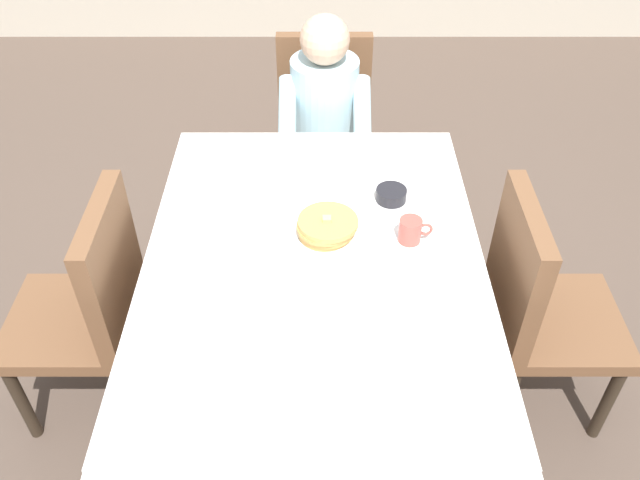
% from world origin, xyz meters
% --- Properties ---
extents(ground_plane, '(14.00, 14.00, 0.00)m').
position_xyz_m(ground_plane, '(0.00, 0.00, 0.00)').
color(ground_plane, brown).
extents(dining_table_main, '(1.12, 1.52, 0.74)m').
position_xyz_m(dining_table_main, '(0.00, 0.00, 0.65)').
color(dining_table_main, white).
rests_on(dining_table_main, ground).
extents(chair_diner, '(0.44, 0.45, 0.93)m').
position_xyz_m(chair_diner, '(0.04, 1.17, 0.53)').
color(chair_diner, brown).
rests_on(chair_diner, ground).
extents(diner_person, '(0.40, 0.43, 1.12)m').
position_xyz_m(diner_person, '(0.04, 1.01, 0.67)').
color(diner_person, silver).
rests_on(diner_person, ground).
extents(chair_left_side, '(0.45, 0.44, 0.93)m').
position_xyz_m(chair_left_side, '(-0.77, 0.00, 0.53)').
color(chair_left_side, brown).
rests_on(chair_left_side, ground).
extents(chair_right_side, '(0.45, 0.44, 0.93)m').
position_xyz_m(chair_right_side, '(0.77, 0.00, 0.53)').
color(chair_right_side, brown).
rests_on(chair_right_side, ground).
extents(plate_breakfast, '(0.28, 0.28, 0.02)m').
position_xyz_m(plate_breakfast, '(0.04, 0.09, 0.75)').
color(plate_breakfast, white).
rests_on(plate_breakfast, dining_table_main).
extents(breakfast_stack, '(0.20, 0.20, 0.08)m').
position_xyz_m(breakfast_stack, '(0.04, 0.09, 0.79)').
color(breakfast_stack, tan).
rests_on(breakfast_stack, plate_breakfast).
extents(cup_coffee, '(0.11, 0.08, 0.08)m').
position_xyz_m(cup_coffee, '(0.32, 0.08, 0.78)').
color(cup_coffee, '#B24C42').
rests_on(cup_coffee, dining_table_main).
extents(bowl_butter, '(0.11, 0.11, 0.04)m').
position_xyz_m(bowl_butter, '(0.27, 0.30, 0.76)').
color(bowl_butter, black).
rests_on(bowl_butter, dining_table_main).
extents(syrup_pitcher, '(0.08, 0.08, 0.07)m').
position_xyz_m(syrup_pitcher, '(-0.25, 0.19, 0.78)').
color(syrup_pitcher, silver).
rests_on(syrup_pitcher, dining_table_main).
extents(fork_left_of_plate, '(0.03, 0.18, 0.00)m').
position_xyz_m(fork_left_of_plate, '(-0.15, 0.07, 0.74)').
color(fork_left_of_plate, silver).
rests_on(fork_left_of_plate, dining_table_main).
extents(knife_right_of_plate, '(0.02, 0.20, 0.00)m').
position_xyz_m(knife_right_of_plate, '(0.23, 0.07, 0.74)').
color(knife_right_of_plate, silver).
rests_on(knife_right_of_plate, dining_table_main).
extents(spoon_near_edge, '(0.15, 0.05, 0.00)m').
position_xyz_m(spoon_near_edge, '(0.01, -0.25, 0.74)').
color(spoon_near_edge, silver).
rests_on(spoon_near_edge, dining_table_main).
extents(napkin_folded, '(0.18, 0.13, 0.01)m').
position_xyz_m(napkin_folded, '(-0.27, -0.12, 0.74)').
color(napkin_folded, white).
rests_on(napkin_folded, dining_table_main).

